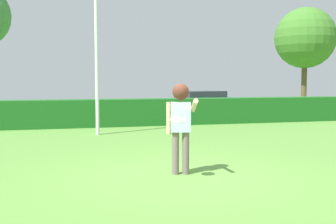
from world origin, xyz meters
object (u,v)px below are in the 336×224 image
at_px(parked_car_blue, 202,101).
at_px(frisbee, 178,120).
at_px(person, 181,117).
at_px(oak_tree, 305,38).
at_px(lamppost, 96,36).

bearing_deg(parked_car_blue, frisbee, -110.78).
height_order(frisbee, parked_car_blue, parked_car_blue).
distance_m(person, oak_tree, 23.73).
distance_m(parked_car_blue, oak_tree, 11.81).
xyz_separation_m(parked_car_blue, oak_tree, (9.63, 5.46, 4.11)).
bearing_deg(lamppost, parked_car_blue, 48.19).
relative_size(lamppost, parked_car_blue, 1.35).
height_order(parked_car_blue, oak_tree, oak_tree).
bearing_deg(lamppost, person, -79.73).
bearing_deg(oak_tree, frisbee, -127.96).
xyz_separation_m(person, frisbee, (-0.19, -0.46, -0.00)).
height_order(person, lamppost, lamppost).
distance_m(person, frisbee, 0.50).
relative_size(person, lamppost, 0.30).
relative_size(frisbee, lamppost, 0.05).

